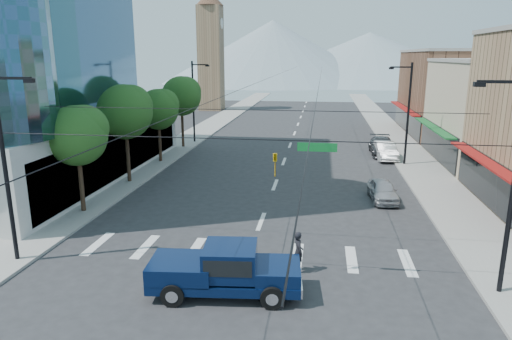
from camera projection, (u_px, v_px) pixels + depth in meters
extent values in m
plane|color=#28282B|center=(244.00, 266.00, 21.22)|extent=(160.00, 160.00, 0.00)
cube|color=gray|center=(206.00, 128.00, 61.27)|extent=(4.00, 120.00, 0.15)
cube|color=gray|center=(390.00, 132.00, 57.94)|extent=(4.00, 120.00, 0.15)
cube|color=tan|center=(512.00, 114.00, 40.39)|extent=(12.00, 14.00, 9.00)
cube|color=brown|center=(460.00, 94.00, 55.63)|extent=(12.00, 18.00, 10.00)
cube|color=#8C6B4C|center=(211.00, 59.00, 80.84)|extent=(4.00, 4.00, 18.00)
cone|color=gray|center=(273.00, 52.00, 164.63)|extent=(80.00, 80.00, 22.00)
cone|color=gray|center=(369.00, 57.00, 169.85)|extent=(90.00, 90.00, 18.00)
cylinder|color=black|center=(81.00, 177.00, 27.99)|extent=(0.28, 0.28, 4.55)
sphere|color=#2A531B|center=(77.00, 136.00, 27.35)|extent=(3.64, 3.64, 3.64)
sphere|color=#2A531B|center=(85.00, 128.00, 27.49)|extent=(2.86, 2.86, 2.86)
cylinder|color=black|center=(128.00, 150.00, 34.64)|extent=(0.28, 0.28, 5.11)
sphere|color=#2A531B|center=(125.00, 112.00, 33.93)|extent=(4.09, 4.09, 4.09)
sphere|color=#2A531B|center=(131.00, 106.00, 34.06)|extent=(3.21, 3.21, 3.21)
cylinder|color=black|center=(160.00, 138.00, 41.43)|extent=(0.28, 0.28, 4.55)
sphere|color=#2A531B|center=(158.00, 109.00, 40.79)|extent=(3.64, 3.64, 3.64)
sphere|color=#2A531B|center=(163.00, 105.00, 40.93)|extent=(2.86, 2.86, 2.86)
cylinder|color=black|center=(182.00, 124.00, 48.08)|extent=(0.28, 0.28, 5.11)
sphere|color=#2A531B|center=(181.00, 96.00, 47.37)|extent=(4.09, 4.09, 4.09)
sphere|color=#2A531B|center=(186.00, 92.00, 47.50)|extent=(3.21, 3.21, 3.21)
cylinder|color=black|center=(5.00, 170.00, 20.67)|extent=(0.20, 0.20, 9.00)
cylinder|color=black|center=(239.00, 139.00, 18.76)|extent=(21.60, 0.04, 0.04)
imported|color=gold|center=(275.00, 165.00, 18.80)|extent=(0.16, 0.20, 1.00)
cube|color=#0C6626|center=(317.00, 147.00, 18.37)|extent=(1.60, 0.06, 0.35)
cylinder|color=black|center=(193.00, 103.00, 50.43)|extent=(0.20, 0.20, 9.00)
cube|color=black|center=(200.00, 65.00, 49.31)|extent=(1.80, 0.12, 0.12)
cube|color=black|center=(207.00, 66.00, 49.22)|extent=(0.40, 0.25, 0.18)
cylinder|color=black|center=(408.00, 115.00, 39.75)|extent=(0.20, 0.20, 9.00)
cube|color=black|center=(401.00, 67.00, 38.88)|extent=(1.80, 0.12, 0.12)
cube|color=black|center=(391.00, 68.00, 39.01)|extent=(0.40, 0.25, 0.18)
cube|color=#08183D|center=(225.00, 280.00, 18.66)|extent=(6.29, 2.78, 0.39)
cube|color=#08183D|center=(278.00, 271.00, 18.45)|extent=(1.97, 2.27, 0.61)
cube|color=#08183D|center=(230.00, 260.00, 18.44)|extent=(2.29, 2.24, 1.22)
cube|color=black|center=(230.00, 258.00, 18.41)|extent=(2.07, 2.25, 0.67)
cube|color=#08183D|center=(182.00, 268.00, 18.63)|extent=(2.75, 2.45, 0.72)
cube|color=silver|center=(300.00, 282.00, 18.52)|extent=(0.33, 2.11, 0.39)
cube|color=silver|center=(152.00, 278.00, 18.81)|extent=(0.33, 2.11, 0.33)
cylinder|color=black|center=(272.00, 298.00, 17.58)|extent=(0.96, 0.42, 0.93)
cylinder|color=black|center=(273.00, 272.00, 19.63)|extent=(0.96, 0.42, 0.93)
cylinder|color=black|center=(173.00, 295.00, 17.77)|extent=(0.96, 0.42, 0.93)
cylinder|color=black|center=(184.00, 270.00, 19.82)|extent=(0.96, 0.42, 0.93)
imported|color=black|center=(298.00, 252.00, 20.53)|extent=(0.68, 0.82, 1.91)
imported|color=#AAA9AE|center=(383.00, 190.00, 30.77)|extent=(1.96, 4.23, 1.40)
imported|color=white|center=(385.00, 151.00, 43.20)|extent=(2.00, 5.00, 1.62)
imported|color=#343437|center=(383.00, 146.00, 45.08)|extent=(2.35, 5.78, 1.68)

